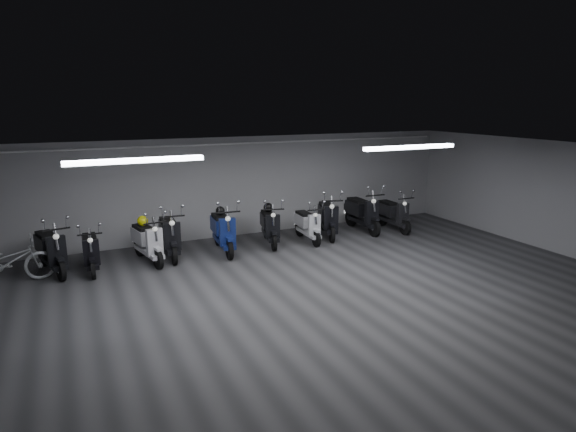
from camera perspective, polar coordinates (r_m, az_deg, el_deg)
name	(u,v)px	position (r m, az deg, el deg)	size (l,w,h in m)	color
floor	(311,298)	(9.75, 2.70, -9.52)	(14.00, 10.00, 0.01)	#313133
ceiling	(313,155)	(9.04, 2.89, 7.13)	(14.00, 10.00, 0.01)	gray
back_wall	(230,187)	(13.83, -6.81, 3.32)	(14.00, 0.01, 2.80)	#959597
front_wall	(544,346)	(5.63, 27.63, -13.26)	(14.00, 0.01, 2.80)	#959597
right_wall	(563,199)	(13.92, 29.34, 1.76)	(0.01, 10.00, 2.80)	#959597
fluor_strip_left	(136,161)	(9.10, -17.30, 6.18)	(2.40, 0.18, 0.08)	white
fluor_strip_right	(410,147)	(11.52, 14.00, 7.76)	(2.40, 0.18, 0.08)	white
conduit	(229,144)	(13.59, -6.84, 8.34)	(0.05, 0.05, 13.60)	white
scooter_0	(50,243)	(12.05, -25.93, -2.83)	(0.63, 1.89, 1.41)	black
scooter_1	(90,245)	(11.85, -22.03, -3.12)	(0.56, 1.67, 1.25)	black
scooter_2	(147,235)	(12.05, -16.06, -2.12)	(0.61, 1.82, 1.36)	silver
scooter_3	(169,228)	(12.32, -13.64, -1.42)	(0.65, 1.94, 1.44)	black
scooter_4	(223,224)	(12.46, -7.58, -0.96)	(0.65, 1.96, 1.46)	navy
scooter_5	(270,220)	(13.05, -2.13, -0.45)	(0.60, 1.81, 1.34)	black
scooter_6	(308,219)	(13.34, 2.32, -0.40)	(0.55, 1.66, 1.23)	silver
scooter_7	(328,212)	(13.87, 4.68, 0.51)	(0.64, 1.92, 1.43)	black
scooter_8	(363,207)	(14.50, 8.69, 1.07)	(0.66, 1.99, 1.48)	black
scooter_9	(394,208)	(14.82, 12.19, 0.87)	(0.59, 1.77, 1.32)	black
bicycle	(6,257)	(11.79, -29.97, -4.17)	(0.65, 1.85, 1.19)	silver
helmet_0	(220,211)	(12.65, -7.89, 0.61)	(0.23, 0.23, 0.23)	black
helmet_1	(143,221)	(12.21, -16.56, -0.55)	(0.25, 0.25, 0.25)	#D0CF0C
helmet_2	(268,207)	(13.23, -2.32, 1.01)	(0.25, 0.25, 0.25)	black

